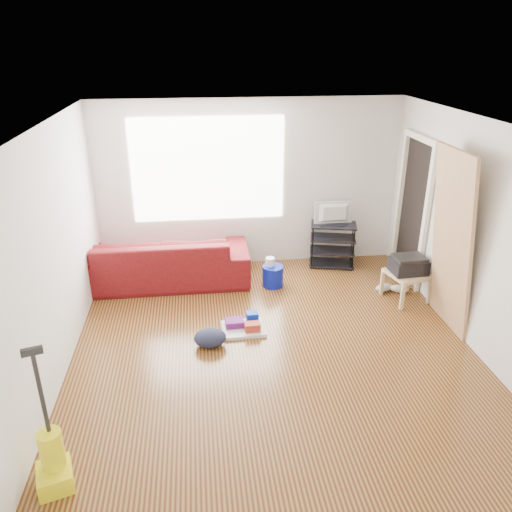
{
  "coord_description": "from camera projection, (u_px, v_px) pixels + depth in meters",
  "views": [
    {
      "loc": [
        -0.78,
        -4.65,
        3.26
      ],
      "look_at": [
        -0.13,
        0.6,
        0.93
      ],
      "focal_mm": 35.0,
      "sensor_mm": 36.0,
      "label": 1
    }
  ],
  "objects": [
    {
      "name": "room",
      "position": [
        280.0,
        244.0,
        5.27
      ],
      "size": [
        4.51,
        5.01,
        2.51
      ],
      "color": "#411D0E",
      "rests_on": "ground"
    },
    {
      "name": "sofa",
      "position": [
        165.0,
        282.0,
        7.26
      ],
      "size": [
        2.42,
        0.95,
        0.71
      ],
      "primitive_type": "imported",
      "rotation": [
        0.0,
        0.0,
        3.14
      ],
      "color": "#560412",
      "rests_on": "ground"
    },
    {
      "name": "tv_stand",
      "position": [
        332.0,
        244.0,
        7.65
      ],
      "size": [
        0.75,
        0.53,
        0.68
      ],
      "rotation": [
        0.0,
        0.0,
        -0.24
      ],
      "color": "black",
      "rests_on": "ground"
    },
    {
      "name": "tv",
      "position": [
        335.0,
        214.0,
        7.45
      ],
      "size": [
        0.58,
        0.08,
        0.34
      ],
      "primitive_type": "imported",
      "rotation": [
        0.0,
        0.0,
        3.14
      ],
      "color": "black",
      "rests_on": "tv_stand"
    },
    {
      "name": "side_table",
      "position": [
        407.0,
        277.0,
        6.65
      ],
      "size": [
        0.6,
        0.6,
        0.4
      ],
      "rotation": [
        0.0,
        0.0,
        0.26
      ],
      "color": "tan",
      "rests_on": "ground"
    },
    {
      "name": "printer",
      "position": [
        409.0,
        265.0,
        6.58
      ],
      "size": [
        0.47,
        0.37,
        0.23
      ],
      "rotation": [
        0.0,
        0.0,
        0.06
      ],
      "color": "black",
      "rests_on": "side_table"
    },
    {
      "name": "bucket",
      "position": [
        273.0,
        285.0,
        7.15
      ],
      "size": [
        0.39,
        0.39,
        0.3
      ],
      "primitive_type": "cylinder",
      "rotation": [
        0.0,
        0.0,
        -0.37
      ],
      "color": "#081598",
      "rests_on": "ground"
    },
    {
      "name": "toilet_paper",
      "position": [
        270.0,
        271.0,
        7.09
      ],
      "size": [
        0.13,
        0.13,
        0.12
      ],
      "primitive_type": "cylinder",
      "color": "white",
      "rests_on": "bucket"
    },
    {
      "name": "cleaning_tray",
      "position": [
        244.0,
        326.0,
        6.04
      ],
      "size": [
        0.52,
        0.43,
        0.18
      ],
      "rotation": [
        0.0,
        0.0,
        0.04
      ],
      "color": "silver",
      "rests_on": "ground"
    },
    {
      "name": "backpack",
      "position": [
        210.0,
        345.0,
        5.76
      ],
      "size": [
        0.38,
        0.31,
        0.2
      ],
      "primitive_type": "ellipsoid",
      "rotation": [
        0.0,
        0.0,
        0.05
      ],
      "color": "black",
      "rests_on": "ground"
    },
    {
      "name": "sneakers",
      "position": [
        391.0,
        288.0,
        6.94
      ],
      "size": [
        0.49,
        0.25,
        0.11
      ],
      "rotation": [
        0.0,
        0.0,
        -0.19
      ],
      "color": "silver",
      "rests_on": "ground"
    },
    {
      "name": "vacuum",
      "position": [
        53.0,
        461.0,
        3.89
      ],
      "size": [
        0.33,
        0.36,
        1.25
      ],
      "rotation": [
        0.0,
        0.0,
        0.29
      ],
      "color": "yellow",
      "rests_on": "ground"
    },
    {
      "name": "door_panel",
      "position": [
        438.0,
        323.0,
        6.21
      ],
      "size": [
        0.27,
        0.87,
        2.17
      ],
      "primitive_type": "cube",
      "rotation": [
        0.0,
        -0.1,
        0.0
      ],
      "color": "#B67C49",
      "rests_on": "ground"
    }
  ]
}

